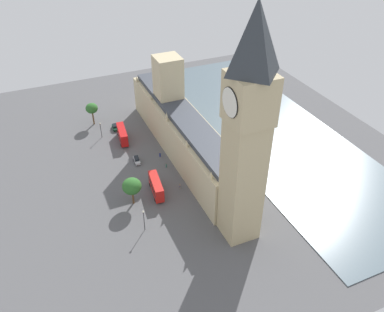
{
  "coord_description": "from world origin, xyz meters",
  "views": [
    {
      "loc": [
        40.12,
        103.96,
        77.22
      ],
      "look_at": [
        1.0,
        14.07,
        8.11
      ],
      "focal_mm": 37.33,
      "sensor_mm": 36.0,
      "label": 1
    }
  ],
  "objects_px": {
    "double_decker_bus_midblock": "(122,134)",
    "car_silver_kerbside": "(137,160)",
    "pedestrian_by_river_gate": "(160,155)",
    "street_lamp_opposite_hall": "(144,217)",
    "clock_tower": "(247,131)",
    "street_lamp_slot_10": "(100,127)",
    "pedestrian_far_end": "(166,165)",
    "plane_tree_near_tower": "(132,186)",
    "car_dark_green_under_trees": "(115,127)",
    "parliament_building": "(181,128)",
    "plane_tree_leading": "(92,108)",
    "pedestrian_trailing": "(180,186)",
    "double_decker_bus_corner": "(156,186)"
  },
  "relations": [
    {
      "from": "double_decker_bus_midblock",
      "to": "car_silver_kerbside",
      "type": "distance_m",
      "value": 14.58
    },
    {
      "from": "car_silver_kerbside",
      "to": "pedestrian_by_river_gate",
      "type": "bearing_deg",
      "value": -174.34
    },
    {
      "from": "street_lamp_opposite_hall",
      "to": "clock_tower",
      "type": "bearing_deg",
      "value": 154.86
    },
    {
      "from": "clock_tower",
      "to": "street_lamp_slot_10",
      "type": "bearing_deg",
      "value": -69.79
    },
    {
      "from": "double_decker_bus_midblock",
      "to": "street_lamp_slot_10",
      "type": "distance_m",
      "value": 8.39
    },
    {
      "from": "car_silver_kerbside",
      "to": "street_lamp_slot_10",
      "type": "distance_m",
      "value": 21.17
    },
    {
      "from": "pedestrian_far_end",
      "to": "street_lamp_slot_10",
      "type": "distance_m",
      "value": 30.36
    },
    {
      "from": "plane_tree_near_tower",
      "to": "car_dark_green_under_trees",
      "type": "bearing_deg",
      "value": -97.58
    },
    {
      "from": "street_lamp_opposite_hall",
      "to": "car_silver_kerbside",
      "type": "bearing_deg",
      "value": -103.17
    },
    {
      "from": "clock_tower",
      "to": "plane_tree_near_tower",
      "type": "height_order",
      "value": "clock_tower"
    },
    {
      "from": "parliament_building",
      "to": "plane_tree_leading",
      "type": "bearing_deg",
      "value": -50.25
    },
    {
      "from": "pedestrian_far_end",
      "to": "street_lamp_opposite_hall",
      "type": "bearing_deg",
      "value": -155.17
    },
    {
      "from": "car_silver_kerbside",
      "to": "pedestrian_trailing",
      "type": "xyz_separation_m",
      "value": [
        -7.95,
        17.97,
        -0.2
      ]
    },
    {
      "from": "car_dark_green_under_trees",
      "to": "plane_tree_leading",
      "type": "bearing_deg",
      "value": -43.44
    },
    {
      "from": "double_decker_bus_corner",
      "to": "plane_tree_leading",
      "type": "bearing_deg",
      "value": 106.7
    },
    {
      "from": "double_decker_bus_midblock",
      "to": "pedestrian_far_end",
      "type": "height_order",
      "value": "double_decker_bus_midblock"
    },
    {
      "from": "pedestrian_trailing",
      "to": "pedestrian_by_river_gate",
      "type": "height_order",
      "value": "pedestrian_by_river_gate"
    },
    {
      "from": "pedestrian_by_river_gate",
      "to": "plane_tree_near_tower",
      "type": "xyz_separation_m",
      "value": [
        14.85,
        18.82,
        5.44
      ]
    },
    {
      "from": "street_lamp_opposite_hall",
      "to": "street_lamp_slot_10",
      "type": "height_order",
      "value": "street_lamp_opposite_hall"
    },
    {
      "from": "car_dark_green_under_trees",
      "to": "street_lamp_slot_10",
      "type": "height_order",
      "value": "street_lamp_slot_10"
    },
    {
      "from": "parliament_building",
      "to": "double_decker_bus_corner",
      "type": "xyz_separation_m",
      "value": [
        15.67,
        18.62,
        -5.74
      ]
    },
    {
      "from": "clock_tower",
      "to": "plane_tree_leading",
      "type": "relative_size",
      "value": 6.99
    },
    {
      "from": "car_dark_green_under_trees",
      "to": "double_decker_bus_corner",
      "type": "xyz_separation_m",
      "value": [
        -1.92,
        40.63,
        1.75
      ]
    },
    {
      "from": "double_decker_bus_corner",
      "to": "street_lamp_opposite_hall",
      "type": "distance_m",
      "value": 15.25
    },
    {
      "from": "plane_tree_near_tower",
      "to": "street_lamp_slot_10",
      "type": "height_order",
      "value": "plane_tree_near_tower"
    },
    {
      "from": "double_decker_bus_corner",
      "to": "car_silver_kerbside",
      "type": "bearing_deg",
      "value": 99.21
    },
    {
      "from": "car_silver_kerbside",
      "to": "double_decker_bus_corner",
      "type": "height_order",
      "value": "double_decker_bus_corner"
    },
    {
      "from": "car_dark_green_under_trees",
      "to": "plane_tree_near_tower",
      "type": "relative_size",
      "value": 0.52
    },
    {
      "from": "car_dark_green_under_trees",
      "to": "pedestrian_far_end",
      "type": "height_order",
      "value": "car_dark_green_under_trees"
    },
    {
      "from": "parliament_building",
      "to": "plane_tree_near_tower",
      "type": "bearing_deg",
      "value": 40.96
    },
    {
      "from": "double_decker_bus_corner",
      "to": "street_lamp_opposite_hall",
      "type": "bearing_deg",
      "value": -114.51
    },
    {
      "from": "pedestrian_far_end",
      "to": "street_lamp_opposite_hall",
      "type": "distance_m",
      "value": 28.39
    },
    {
      "from": "clock_tower",
      "to": "pedestrian_by_river_gate",
      "type": "height_order",
      "value": "clock_tower"
    },
    {
      "from": "double_decker_bus_midblock",
      "to": "car_silver_kerbside",
      "type": "xyz_separation_m",
      "value": [
        -0.68,
        14.46,
        -1.75
      ]
    },
    {
      "from": "pedestrian_far_end",
      "to": "car_dark_green_under_trees",
      "type": "bearing_deg",
      "value": 74.0
    },
    {
      "from": "pedestrian_far_end",
      "to": "double_decker_bus_midblock",
      "type": "bearing_deg",
      "value": 79.32
    },
    {
      "from": "car_silver_kerbside",
      "to": "pedestrian_far_end",
      "type": "bearing_deg",
      "value": 146.57
    },
    {
      "from": "car_dark_green_under_trees",
      "to": "pedestrian_by_river_gate",
      "type": "xyz_separation_m",
      "value": [
        -9.24,
        23.32,
        -0.13
      ]
    },
    {
      "from": "double_decker_bus_midblock",
      "to": "double_decker_bus_corner",
      "type": "height_order",
      "value": "same"
    },
    {
      "from": "pedestrian_trailing",
      "to": "street_lamp_slot_10",
      "type": "xyz_separation_m",
      "value": [
        15.0,
        -37.66,
        3.52
      ]
    },
    {
      "from": "car_silver_kerbside",
      "to": "street_lamp_slot_10",
      "type": "height_order",
      "value": "street_lamp_slot_10"
    },
    {
      "from": "car_dark_green_under_trees",
      "to": "pedestrian_trailing",
      "type": "xyz_separation_m",
      "value": [
        -9.11,
        41.24,
        -0.2
      ]
    },
    {
      "from": "double_decker_bus_midblock",
      "to": "double_decker_bus_corner",
      "type": "relative_size",
      "value": 1.0
    },
    {
      "from": "car_dark_green_under_trees",
      "to": "parliament_building",
      "type": "bearing_deg",
      "value": 132.03
    },
    {
      "from": "car_dark_green_under_trees",
      "to": "double_decker_bus_midblock",
      "type": "distance_m",
      "value": 8.99
    },
    {
      "from": "parliament_building",
      "to": "street_lamp_slot_10",
      "type": "bearing_deg",
      "value": -38.14
    },
    {
      "from": "parliament_building",
      "to": "double_decker_bus_midblock",
      "type": "bearing_deg",
      "value": -37.68
    },
    {
      "from": "double_decker_bus_corner",
      "to": "pedestrian_far_end",
      "type": "height_order",
      "value": "double_decker_bus_corner"
    },
    {
      "from": "car_silver_kerbside",
      "to": "street_lamp_opposite_hall",
      "type": "height_order",
      "value": "street_lamp_opposite_hall"
    },
    {
      "from": "street_lamp_slot_10",
      "to": "pedestrian_trailing",
      "type": "bearing_deg",
      "value": 111.72
    }
  ]
}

